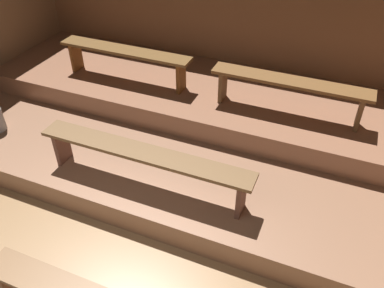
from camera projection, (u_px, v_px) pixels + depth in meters
ground at (161, 190)px, 4.74m from camera, size 7.04×5.56×0.08m
wall_back at (230, 25)px, 5.79m from camera, size 7.04×0.06×2.27m
platform_lower at (188, 139)px, 5.23m from camera, size 6.24×3.11×0.29m
platform_middle at (207, 96)px, 5.57m from camera, size 6.24×1.72×0.29m
bench_lower_center at (144, 157)px, 4.12m from camera, size 2.38×0.28×0.46m
bench_middle_left at (125, 55)px, 5.43m from camera, size 1.91×0.28×0.46m
bench_middle_right at (290, 87)px, 4.74m from camera, size 1.91×0.28×0.46m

